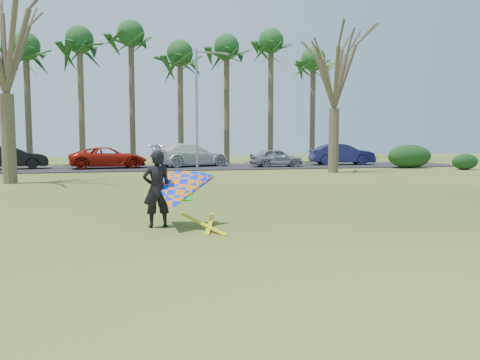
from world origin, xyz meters
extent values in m
plane|color=#224E11|center=(0.00, 0.00, 0.00)|extent=(100.00, 100.00, 0.00)
cube|color=black|center=(0.00, 25.00, 0.03)|extent=(46.00, 7.00, 0.06)
cylinder|color=#483B2B|center=(-10.00, 31.00, 4.50)|extent=(0.48, 0.48, 9.00)
ellipsoid|color=#19461B|center=(-10.00, 31.00, 9.30)|extent=(4.84, 4.84, 3.08)
cylinder|color=brown|center=(-6.00, 31.00, 4.85)|extent=(0.48, 0.48, 9.70)
ellipsoid|color=#1B4318|center=(-6.00, 31.00, 10.00)|extent=(4.84, 4.84, 3.08)
cylinder|color=#4F3D2F|center=(-2.00, 31.00, 5.20)|extent=(0.48, 0.48, 10.40)
ellipsoid|color=#1A491A|center=(-2.00, 31.00, 10.70)|extent=(4.84, 4.84, 3.08)
cylinder|color=#4F3E2F|center=(2.00, 31.00, 4.50)|extent=(0.48, 0.48, 9.00)
ellipsoid|color=#1A481B|center=(2.00, 31.00, 9.30)|extent=(4.84, 4.84, 3.08)
cylinder|color=#443629|center=(6.00, 31.00, 4.85)|extent=(0.48, 0.48, 9.70)
ellipsoid|color=#174219|center=(6.00, 31.00, 10.00)|extent=(4.84, 4.84, 3.08)
cylinder|color=#4E3D2F|center=(10.00, 31.00, 5.20)|extent=(0.48, 0.48, 10.40)
ellipsoid|color=#1F4C1B|center=(10.00, 31.00, 10.70)|extent=(4.84, 4.84, 3.08)
cylinder|color=#463A2A|center=(14.00, 31.00, 4.50)|extent=(0.48, 0.48, 9.00)
ellipsoid|color=#1F4D1B|center=(14.00, 31.00, 9.30)|extent=(4.84, 4.84, 3.08)
cylinder|color=#493A2B|center=(-8.00, 15.00, 2.10)|extent=(0.64, 0.64, 4.20)
cylinder|color=brown|center=(10.00, 18.00, 1.99)|extent=(0.64, 0.64, 3.99)
cylinder|color=gray|center=(2.00, 22.00, 4.00)|extent=(0.16, 0.16, 8.00)
cylinder|color=gray|center=(3.00, 22.00, 7.80)|extent=(2.00, 0.10, 0.10)
cube|color=gray|center=(4.00, 22.00, 7.75)|extent=(0.40, 0.18, 0.12)
ellipsoid|color=black|center=(17.35, 20.88, 0.85)|extent=(3.41, 1.55, 1.71)
ellipsoid|color=black|center=(19.95, 18.33, 0.55)|extent=(1.99, 0.94, 1.11)
imported|color=black|center=(-10.23, 25.58, 0.84)|extent=(4.95, 2.41, 1.56)
imported|color=#AA180D|center=(-3.81, 25.09, 0.80)|extent=(5.62, 3.20, 1.48)
imported|color=silver|center=(2.12, 25.85, 0.91)|extent=(6.35, 4.22, 1.71)
imported|color=gray|center=(8.24, 24.03, 0.73)|extent=(3.96, 1.69, 1.33)
imported|color=#1A1A4F|center=(14.16, 25.27, 0.89)|extent=(5.25, 2.43, 1.67)
imported|color=black|center=(-2.00, 2.14, 0.92)|extent=(0.71, 0.51, 1.83)
cone|color=#052FFE|center=(-1.55, 1.89, 0.85)|extent=(2.13, 2.39, 2.02)
cube|color=#0CBF19|center=(-1.43, 1.81, 0.80)|extent=(0.62, 0.60, 0.24)
cube|color=yellow|center=(-1.00, 1.54, 0.01)|extent=(0.85, 1.66, 0.28)
cube|color=yellow|center=(-0.80, 1.74, 0.01)|extent=(0.56, 1.76, 0.22)
camera|label=1|loc=(-2.73, -9.01, 2.09)|focal=35.00mm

